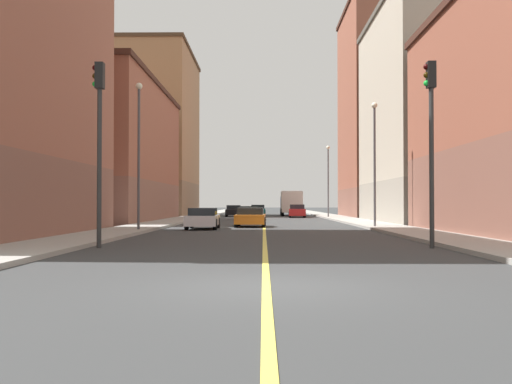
% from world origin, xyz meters
% --- Properties ---
extents(ground_plane, '(400.00, 400.00, 0.00)m').
position_xyz_m(ground_plane, '(0.00, 0.00, 0.00)').
color(ground_plane, '#343637').
rests_on(ground_plane, ground).
extents(sidewalk_left, '(2.84, 168.00, 0.15)m').
position_xyz_m(sidewalk_left, '(7.48, 49.00, 0.07)').
color(sidewalk_left, '#9E9B93').
rests_on(sidewalk_left, ground).
extents(sidewalk_right, '(2.84, 168.00, 0.15)m').
position_xyz_m(sidewalk_right, '(-7.48, 49.00, 0.07)').
color(sidewalk_right, '#9E9B93').
rests_on(sidewalk_right, ground).
extents(lane_center_stripe, '(0.16, 154.00, 0.01)m').
position_xyz_m(lane_center_stripe, '(0.00, 49.00, 0.01)').
color(lane_center_stripe, '#E5D14C').
rests_on(lane_center_stripe, ground).
extents(building_left_mid, '(10.33, 17.45, 16.89)m').
position_xyz_m(building_left_mid, '(13.91, 35.06, 8.45)').
color(building_left_mid, '#9D9688').
rests_on(building_left_mid, ground).
extents(building_left_far, '(10.33, 14.52, 22.72)m').
position_xyz_m(building_left_far, '(13.91, 52.01, 11.37)').
color(building_left_far, brown).
rests_on(building_left_far, ground).
extents(building_right_midblock, '(10.33, 22.86, 11.73)m').
position_xyz_m(building_right_midblock, '(-13.91, 38.58, 5.87)').
color(building_right_midblock, brown).
rests_on(building_right_midblock, ground).
extents(building_right_distant, '(10.33, 17.48, 20.15)m').
position_xyz_m(building_right_distant, '(-13.91, 60.75, 10.09)').
color(building_right_distant, '#8F6B4F').
rests_on(building_right_distant, ground).
extents(traffic_light_left_near, '(0.40, 0.32, 6.35)m').
position_xyz_m(traffic_light_left_near, '(5.65, 9.13, 4.09)').
color(traffic_light_left_near, '#2D2D2D').
rests_on(traffic_light_left_near, ground).
extents(traffic_light_right_near, '(0.40, 0.32, 6.35)m').
position_xyz_m(traffic_light_right_near, '(-5.68, 9.13, 4.09)').
color(traffic_light_right_near, '#2D2D2D').
rests_on(traffic_light_right_near, ground).
extents(street_lamp_left_near, '(0.36, 0.36, 7.47)m').
position_xyz_m(street_lamp_left_near, '(6.66, 24.40, 4.65)').
color(street_lamp_left_near, '#4C4C51').
rests_on(street_lamp_left_near, ground).
extents(street_lamp_right_near, '(0.36, 0.36, 7.78)m').
position_xyz_m(street_lamp_right_near, '(-6.66, 20.01, 4.81)').
color(street_lamp_right_near, '#4C4C51').
rests_on(street_lamp_right_near, ground).
extents(street_lamp_left_far, '(0.36, 0.36, 7.35)m').
position_xyz_m(street_lamp_left_far, '(6.66, 49.45, 4.59)').
color(street_lamp_left_far, '#4C4C51').
rests_on(street_lamp_left_far, ground).
extents(car_orange, '(2.00, 4.17, 1.23)m').
position_xyz_m(car_orange, '(-0.88, 26.98, 0.61)').
color(car_orange, orange).
rests_on(car_orange, ground).
extents(car_black, '(1.97, 4.60, 1.31)m').
position_xyz_m(car_black, '(-3.46, 56.14, 0.65)').
color(car_black, black).
rests_on(car_black, ground).
extents(car_teal, '(1.93, 4.25, 1.34)m').
position_xyz_m(car_teal, '(-0.74, 62.81, 0.65)').
color(car_teal, '#196670').
rests_on(car_teal, ground).
extents(car_white, '(1.90, 4.53, 1.25)m').
position_xyz_m(car_white, '(-3.65, 23.88, 0.62)').
color(car_white, white).
rests_on(car_white, ground).
extents(car_red, '(1.90, 4.28, 1.40)m').
position_xyz_m(car_red, '(3.56, 51.52, 0.67)').
color(car_red, red).
rests_on(car_red, ground).
extents(car_yellow, '(1.86, 4.01, 1.26)m').
position_xyz_m(car_yellow, '(-1.42, 42.97, 0.62)').
color(car_yellow, gold).
rests_on(car_yellow, ground).
extents(box_truck, '(2.52, 7.27, 2.96)m').
position_xyz_m(box_truck, '(3.34, 60.11, 1.60)').
color(box_truck, navy).
rests_on(box_truck, ground).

